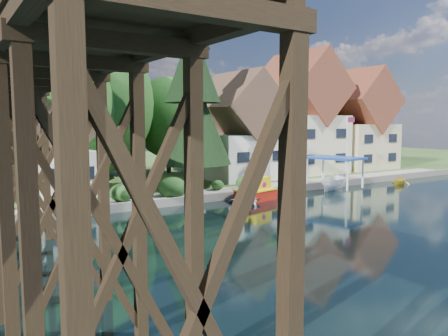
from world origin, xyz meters
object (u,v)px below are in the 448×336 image
(shed, at_px, (61,153))
(boat_canopy, at_px, (334,176))
(conifer, at_px, (193,96))
(flagpole, at_px, (348,140))
(trestle_bridge, at_px, (4,139))
(palm_tree, at_px, (282,132))
(boat_white_a, at_px, (250,197))
(house_right, at_px, (354,126))
(tugboat, at_px, (256,191))
(house_left, at_px, (237,133))
(boat_yellow, at_px, (400,178))
(house_center, at_px, (299,121))

(shed, relative_size, boat_canopy, 1.47)
(conifer, distance_m, flagpole, 17.60)
(shed, xyz_separation_m, conifer, (10.91, -1.77, 4.73))
(trestle_bridge, distance_m, palm_tree, 25.64)
(conifer, height_order, boat_white_a, conifer)
(house_right, height_order, tugboat, house_right)
(house_right, height_order, boat_canopy, house_right)
(tugboat, bearing_deg, house_left, 63.28)
(shed, bearing_deg, trestle_bridge, -118.19)
(house_left, xyz_separation_m, palm_tree, (1.92, -4.79, 0.19))
(boat_white_a, distance_m, boat_yellow, 18.72)
(boat_yellow, bearing_deg, palm_tree, 52.74)
(trestle_bridge, xyz_separation_m, flagpole, (32.78, 4.68, -0.94))
(house_left, distance_m, boat_canopy, 11.00)
(flagpole, bearing_deg, house_right, 36.77)
(conifer, relative_size, flagpole, 2.62)
(boat_white_a, bearing_deg, house_center, -74.25)
(tugboat, height_order, boat_yellow, tugboat)
(palm_tree, bearing_deg, boat_yellow, -26.09)
(house_center, xyz_separation_m, palm_tree, (-7.08, -5.29, -1.08))
(boat_white_a, bearing_deg, house_right, -86.88)
(boat_canopy, bearing_deg, boat_white_a, -176.50)
(flagpole, distance_m, tugboat, 15.43)
(boat_white_a, bearing_deg, palm_tree, -75.64)
(shed, height_order, boat_white_a, shed)
(house_left, relative_size, boat_yellow, 4.98)
(shed, bearing_deg, boat_yellow, -15.71)
(shed, xyz_separation_m, tugboat, (13.19, -8.06, -3.08))
(flagpole, xyz_separation_m, tugboat, (-14.59, -3.42, -3.67))
(shed, bearing_deg, boat_canopy, -19.14)
(house_center, relative_size, boat_yellow, 6.28)
(conifer, bearing_deg, house_center, 13.18)
(house_right, bearing_deg, tugboat, -157.26)
(house_center, height_order, shed, house_center)
(shed, xyz_separation_m, boat_yellow, (31.03, -8.73, -3.24))
(house_left, xyz_separation_m, flagpole, (9.78, -6.15, -0.72))
(house_center, distance_m, flagpole, 6.98)
(boat_yellow, bearing_deg, house_left, 40.69)
(house_left, bearing_deg, boat_yellow, -38.14)
(tugboat, bearing_deg, boat_yellow, -2.14)
(trestle_bridge, height_order, house_left, house_left)
(shed, relative_size, tugboat, 2.09)
(house_left, xyz_separation_m, shed, (-18.00, -1.50, -1.31))
(house_right, distance_m, boat_white_a, 26.24)
(shed, xyz_separation_m, flagpole, (27.78, -4.65, 0.59))
(conifer, height_order, palm_tree, conifer)
(house_right, relative_size, boat_yellow, 5.63)
(trestle_bridge, height_order, house_right, house_right)
(house_center, xyz_separation_m, tugboat, (-13.81, -10.06, -5.67))
(house_left, relative_size, shed, 1.40)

